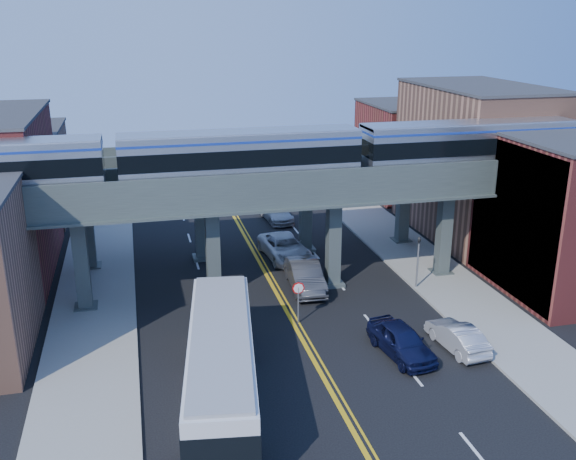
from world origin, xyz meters
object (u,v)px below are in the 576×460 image
transit_train (241,155)px  car_lane_a (401,341)px  car_lane_b (305,275)px  traffic_signal (418,257)px  transit_bus (221,367)px  car_lane_d (276,212)px  car_parked_curb (457,336)px  car_lane_c (285,248)px  stop_sign (298,296)px

transit_train → car_lane_a: transit_train is taller
car_lane_b → traffic_signal: bearing=-11.0°
transit_bus → car_lane_b: bearing=-23.4°
transit_train → car_lane_b: size_ratio=8.04×
transit_train → car_lane_a: 14.64m
car_lane_b → car_lane_d: bearing=88.0°
car_parked_curb → car_lane_d: bearing=-85.4°
car_lane_b → car_lane_c: car_lane_b is taller
car_lane_c → transit_bus: bearing=-117.7°
traffic_signal → car_lane_a: 9.24m
car_lane_b → car_parked_curb: size_ratio=1.28×
car_lane_b → car_parked_curb: bearing=-55.6°
transit_train → car_lane_b: transit_train is taller
car_lane_c → car_parked_curb: 16.74m
transit_bus → car_lane_b: 13.85m
transit_train → stop_sign: transit_train is taller
car_lane_a → car_lane_b: 10.15m
car_lane_c → car_lane_d: size_ratio=1.19×
car_lane_c → car_parked_curb: (5.89, -15.67, -0.12)m
transit_train → car_parked_curb: (10.00, -10.01, -8.47)m
stop_sign → car_lane_a: size_ratio=0.53×
transit_bus → car_lane_c: size_ratio=2.26×
stop_sign → car_lane_d: stop_sign is taller
stop_sign → car_parked_curb: (7.62, -5.01, -1.03)m
transit_train → car_lane_b: (4.11, -0.13, -8.26)m
car_lane_a → car_lane_c: bearing=92.1°
car_parked_curb → car_lane_c: bearing=-74.8°
car_lane_b → car_lane_c: bearing=93.5°
traffic_signal → car_lane_c: (-7.16, 7.66, -1.46)m
car_lane_b → car_lane_c: size_ratio=0.93×
car_lane_b → transit_train: bearing=-178.3°
car_lane_b → car_lane_d: 15.21m
transit_bus → car_lane_d: transit_bus is taller
stop_sign → car_parked_curb: size_ratio=0.60×
car_lane_a → car_lane_d: size_ratio=0.97×
transit_bus → car_lane_c: (7.24, 17.58, -0.93)m
traffic_signal → car_lane_b: traffic_signal is taller
traffic_signal → car_lane_a: size_ratio=0.83×
car_lane_a → car_lane_d: bearing=85.1°
car_lane_c → car_lane_b: bearing=-95.4°
transit_train → stop_sign: bearing=-64.6°
transit_train → car_lane_d: size_ratio=8.92×
car_lane_a → car_parked_curb: car_lane_a is taller
car_lane_d → car_lane_b: bearing=-100.2°
stop_sign → car_lane_d: size_ratio=0.52×
transit_train → traffic_signal: transit_train is taller
car_parked_curb → traffic_signal: bearing=-104.4°
car_lane_a → stop_sign: bearing=124.2°
traffic_signal → car_parked_curb: (-1.28, -8.01, -1.58)m
transit_train → traffic_signal: (11.28, -2.00, -6.89)m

